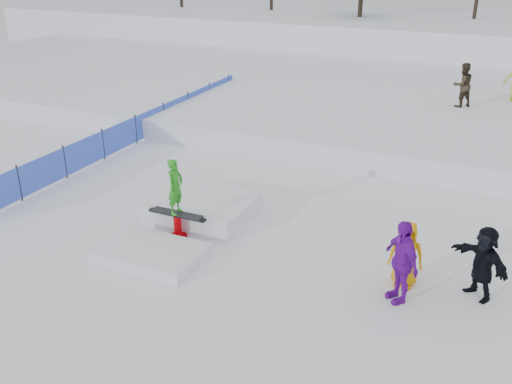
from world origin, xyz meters
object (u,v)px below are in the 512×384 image
at_px(spectator_yellow, 406,254).
at_px(spectator_dark, 483,263).
at_px(safety_fence, 136,129).
at_px(walker_olive, 463,85).
at_px(spectator_purple, 401,261).
at_px(jib_rail_feature, 189,217).

bearing_deg(spectator_yellow, spectator_dark, 5.48).
relative_size(safety_fence, walker_olive, 9.08).
height_order(spectator_purple, spectator_dark, spectator_purple).
relative_size(spectator_purple, jib_rail_feature, 0.42).
relative_size(spectator_yellow, jib_rail_feature, 0.34).
bearing_deg(spectator_dark, walker_olive, 139.97).
bearing_deg(spectator_yellow, safety_fence, 151.22).
relative_size(safety_fence, spectator_dark, 9.83).
xyz_separation_m(walker_olive, jib_rail_feature, (-5.31, -12.52, -1.38)).
xyz_separation_m(walker_olive, spectator_yellow, (0.34, -12.93, -0.93)).
xyz_separation_m(spectator_yellow, jib_rail_feature, (-5.65, 0.41, -0.45)).
height_order(walker_olive, spectator_purple, walker_olive).
bearing_deg(spectator_purple, jib_rail_feature, -143.37).
bearing_deg(jib_rail_feature, spectator_yellow, -4.12).
xyz_separation_m(safety_fence, spectator_yellow, (11.00, -5.58, 0.20)).
bearing_deg(spectator_dark, safety_fence, -161.66).
relative_size(safety_fence, spectator_purple, 8.71).
bearing_deg(safety_fence, jib_rail_feature, -44.06).
bearing_deg(jib_rail_feature, spectator_dark, -1.67).
bearing_deg(safety_fence, spectator_dark, -23.25).
bearing_deg(walker_olive, jib_rail_feature, 25.70).
distance_m(safety_fence, spectator_dark, 13.64).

